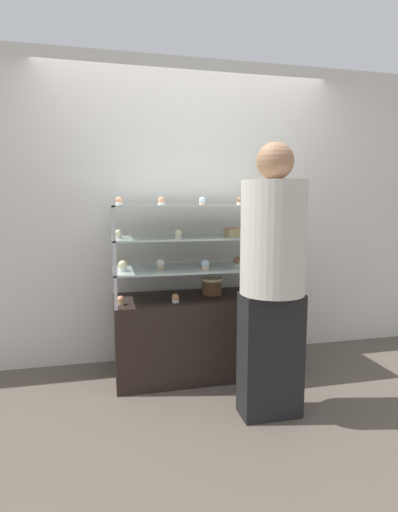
% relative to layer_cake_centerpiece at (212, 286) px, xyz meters
% --- Properties ---
extents(ground_plane, '(20.00, 20.00, 0.00)m').
position_rel_layer_cake_centerpiece_xyz_m(ground_plane, '(-0.12, -0.04, -0.71)').
color(ground_plane, brown).
extents(back_wall, '(8.00, 0.05, 2.60)m').
position_rel_layer_cake_centerpiece_xyz_m(back_wall, '(-0.12, 0.38, 0.59)').
color(back_wall, silver).
rests_on(back_wall, ground_plane).
extents(display_base, '(1.34, 0.56, 0.64)m').
position_rel_layer_cake_centerpiece_xyz_m(display_base, '(-0.12, -0.04, -0.39)').
color(display_base, black).
rests_on(display_base, ground_plane).
extents(display_riser_lower, '(1.34, 0.56, 0.24)m').
position_rel_layer_cake_centerpiece_xyz_m(display_riser_lower, '(-0.12, -0.04, 0.16)').
color(display_riser_lower, '#B7B7BC').
rests_on(display_riser_lower, display_base).
extents(display_riser_middle, '(1.34, 0.56, 0.24)m').
position_rel_layer_cake_centerpiece_xyz_m(display_riser_middle, '(-0.12, -0.04, 0.40)').
color(display_riser_middle, '#B7B7BC').
rests_on(display_riser_middle, display_riser_lower).
extents(display_riser_upper, '(1.34, 0.56, 0.24)m').
position_rel_layer_cake_centerpiece_xyz_m(display_riser_upper, '(-0.12, -0.04, 0.65)').
color(display_riser_upper, '#B7B7BC').
rests_on(display_riser_upper, display_riser_middle).
extents(layer_cake_centerpiece, '(0.17, 0.17, 0.14)m').
position_rel_layer_cake_centerpiece_xyz_m(layer_cake_centerpiece, '(0.00, 0.00, 0.00)').
color(layer_cake_centerpiece, brown).
rests_on(layer_cake_centerpiece, display_base).
extents(sheet_cake_frosted, '(0.23, 0.15, 0.06)m').
position_rel_layer_cake_centerpiece_xyz_m(sheet_cake_frosted, '(0.20, -0.08, 0.45)').
color(sheet_cake_frosted, '#DBBC84').
rests_on(sheet_cake_frosted, display_riser_middle).
extents(cupcake_0, '(0.06, 0.06, 0.07)m').
position_rel_layer_cake_centerpiece_xyz_m(cupcake_0, '(-0.74, -0.17, -0.04)').
color(cupcake_0, '#CCB28C').
rests_on(cupcake_0, display_base).
extents(cupcake_1, '(0.06, 0.06, 0.07)m').
position_rel_layer_cake_centerpiece_xyz_m(cupcake_1, '(-0.34, -0.19, -0.04)').
color(cupcake_1, white).
rests_on(cupcake_1, display_base).
extents(cupcake_2, '(0.06, 0.06, 0.07)m').
position_rel_layer_cake_centerpiece_xyz_m(cupcake_2, '(0.51, -0.14, -0.04)').
color(cupcake_2, '#CCB28C').
rests_on(cupcake_2, display_base).
extents(price_tag_0, '(0.04, 0.00, 0.04)m').
position_rel_layer_cake_centerpiece_xyz_m(price_tag_0, '(0.19, -0.30, -0.05)').
color(price_tag_0, white).
rests_on(price_tag_0, display_base).
extents(cupcake_3, '(0.07, 0.07, 0.08)m').
position_rel_layer_cake_centerpiece_xyz_m(cupcake_3, '(-0.72, -0.12, 0.21)').
color(cupcake_3, white).
rests_on(cupcake_3, display_riser_lower).
extents(cupcake_4, '(0.07, 0.07, 0.08)m').
position_rel_layer_cake_centerpiece_xyz_m(cupcake_4, '(-0.43, -0.09, 0.21)').
color(cupcake_4, '#CCB28C').
rests_on(cupcake_4, display_riser_lower).
extents(cupcake_5, '(0.07, 0.07, 0.08)m').
position_rel_layer_cake_centerpiece_xyz_m(cupcake_5, '(-0.11, -0.19, 0.21)').
color(cupcake_5, '#CCB28C').
rests_on(cupcake_5, display_riser_lower).
extents(cupcake_6, '(0.07, 0.07, 0.08)m').
position_rel_layer_cake_centerpiece_xyz_m(cupcake_6, '(0.18, -0.11, 0.21)').
color(cupcake_6, beige).
rests_on(cupcake_6, display_riser_lower).
extents(cupcake_7, '(0.07, 0.07, 0.08)m').
position_rel_layer_cake_centerpiece_xyz_m(cupcake_7, '(0.49, -0.15, 0.21)').
color(cupcake_7, beige).
rests_on(cupcake_7, display_riser_lower).
extents(price_tag_1, '(0.04, 0.00, 0.04)m').
position_rel_layer_cake_centerpiece_xyz_m(price_tag_1, '(0.27, -0.30, 0.20)').
color(price_tag_1, white).
rests_on(price_tag_1, display_riser_lower).
extents(cupcake_8, '(0.05, 0.05, 0.06)m').
position_rel_layer_cake_centerpiece_xyz_m(cupcake_8, '(-0.74, -0.09, 0.45)').
color(cupcake_8, beige).
rests_on(cupcake_8, display_riser_middle).
extents(cupcake_9, '(0.05, 0.05, 0.06)m').
position_rel_layer_cake_centerpiece_xyz_m(cupcake_9, '(-0.31, -0.20, 0.45)').
color(cupcake_9, beige).
rests_on(cupcake_9, display_riser_middle).
extents(cupcake_10, '(0.05, 0.05, 0.06)m').
position_rel_layer_cake_centerpiece_xyz_m(cupcake_10, '(0.49, -0.10, 0.45)').
color(cupcake_10, beige).
rests_on(cupcake_10, display_riser_middle).
extents(price_tag_2, '(0.04, 0.00, 0.04)m').
position_rel_layer_cake_centerpiece_xyz_m(price_tag_2, '(0.36, -0.30, 0.44)').
color(price_tag_2, white).
rests_on(price_tag_2, display_riser_middle).
extents(cupcake_11, '(0.05, 0.05, 0.06)m').
position_rel_layer_cake_centerpiece_xyz_m(cupcake_11, '(-0.73, -0.09, 0.69)').
color(cupcake_11, white).
rests_on(cupcake_11, display_riser_upper).
extents(cupcake_12, '(0.05, 0.05, 0.06)m').
position_rel_layer_cake_centerpiece_xyz_m(cupcake_12, '(-0.43, -0.19, 0.69)').
color(cupcake_12, white).
rests_on(cupcake_12, display_riser_upper).
extents(cupcake_13, '(0.05, 0.05, 0.06)m').
position_rel_layer_cake_centerpiece_xyz_m(cupcake_13, '(-0.13, -0.18, 0.69)').
color(cupcake_13, '#CCB28C').
rests_on(cupcake_13, display_riser_upper).
extents(cupcake_14, '(0.05, 0.05, 0.06)m').
position_rel_layer_cake_centerpiece_xyz_m(cupcake_14, '(0.18, -0.16, 0.69)').
color(cupcake_14, beige).
rests_on(cupcake_14, display_riser_upper).
extents(cupcake_15, '(0.05, 0.05, 0.06)m').
position_rel_layer_cake_centerpiece_xyz_m(cupcake_15, '(0.49, -0.15, 0.69)').
color(cupcake_15, '#CCB28C').
rests_on(cupcake_15, display_riser_upper).
extents(price_tag_3, '(0.04, 0.00, 0.04)m').
position_rel_layer_cake_centerpiece_xyz_m(price_tag_3, '(0.18, -0.30, 0.68)').
color(price_tag_3, white).
rests_on(price_tag_3, display_riser_upper).
extents(customer_figure, '(0.41, 0.41, 1.75)m').
position_rel_layer_cake_centerpiece_xyz_m(customer_figure, '(0.19, -0.78, 0.23)').
color(customer_figure, black).
rests_on(customer_figure, ground_plane).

